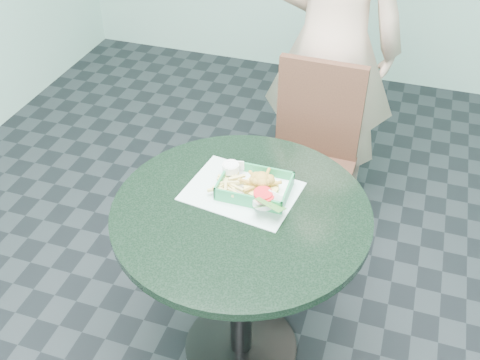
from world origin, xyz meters
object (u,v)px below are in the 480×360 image
(dining_chair, at_px, (312,152))
(food_basket, at_px, (255,193))
(crab_sandwich, at_px, (261,187))
(diner_person, at_px, (335,15))
(sauce_ramekin, at_px, (231,172))
(cafe_table, at_px, (241,249))

(dining_chair, height_order, food_basket, dining_chair)
(food_basket, height_order, crab_sandwich, crab_sandwich)
(diner_person, xyz_separation_m, sauce_ramekin, (-0.17, -0.92, -0.23))
(diner_person, relative_size, crab_sandwich, 17.25)
(diner_person, relative_size, sauce_ramekin, 34.83)
(food_basket, distance_m, sauce_ramekin, 0.12)
(sauce_ramekin, bearing_deg, food_basket, -24.01)
(dining_chair, relative_size, crab_sandwich, 7.82)
(cafe_table, distance_m, sauce_ramekin, 0.27)
(dining_chair, bearing_deg, sauce_ramekin, -106.09)
(cafe_table, xyz_separation_m, dining_chair, (0.10, 0.72, -0.05))
(crab_sandwich, bearing_deg, diner_person, 87.19)
(cafe_table, relative_size, dining_chair, 0.93)
(dining_chair, bearing_deg, crab_sandwich, -93.99)
(dining_chair, height_order, sauce_ramekin, dining_chair)
(diner_person, bearing_deg, crab_sandwich, 85.98)
(diner_person, xyz_separation_m, food_basket, (-0.07, -0.97, -0.26))
(cafe_table, height_order, crab_sandwich, crab_sandwich)
(sauce_ramekin, bearing_deg, diner_person, 79.51)
(sauce_ramekin, bearing_deg, cafe_table, -59.24)
(food_basket, height_order, sauce_ramekin, sauce_ramekin)
(dining_chair, bearing_deg, food_basket, -96.08)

